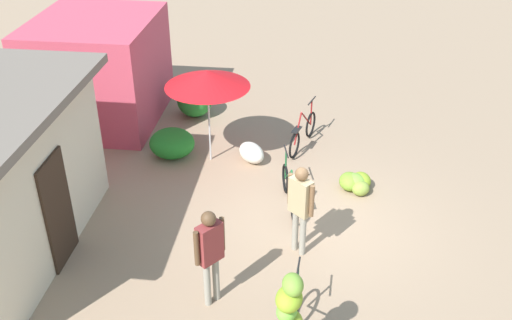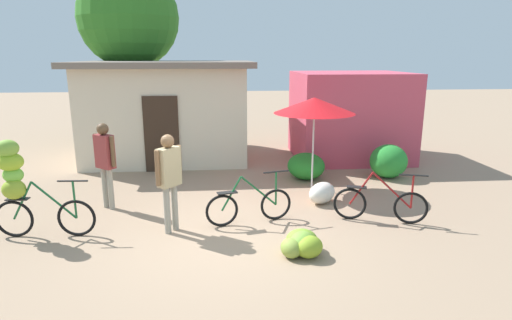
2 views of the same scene
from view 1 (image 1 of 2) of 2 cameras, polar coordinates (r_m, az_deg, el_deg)
ground_plane at (r=11.33m, az=5.72°, el=-6.09°), size 60.00×60.00×0.00m
shop_pink at (r=15.09m, az=-14.86°, el=8.37°), size 3.20×2.80×2.53m
hedge_bush_front_left at (r=13.35m, az=-8.07°, el=1.61°), size 0.92×1.01×0.65m
hedge_bush_front_right at (r=15.09m, az=-5.92°, el=5.77°), size 0.93×0.89×0.85m
market_umbrella at (r=12.42m, az=-4.71°, el=7.80°), size 1.80×1.80×2.12m
bicycle_leftmost at (r=8.20m, az=3.37°, el=-14.25°), size 1.69×0.42×1.69m
bicycle_near_pile at (r=11.59m, az=3.24°, el=-2.98°), size 1.60×0.42×0.95m
bicycle_center_loaded at (r=13.65m, az=4.53°, el=2.61°), size 1.64×0.54×0.95m
banana_pile_on_ground at (r=12.30m, az=9.55°, el=-2.13°), size 0.77×0.73×0.36m
produce_sack at (r=13.07m, az=-0.44°, el=0.71°), size 0.81×0.80×0.44m
person_vendor at (r=9.04m, az=-4.45°, el=-8.46°), size 0.47×0.41×1.74m
person_bystander at (r=10.02m, az=4.29°, el=-4.02°), size 0.41×0.46×1.73m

